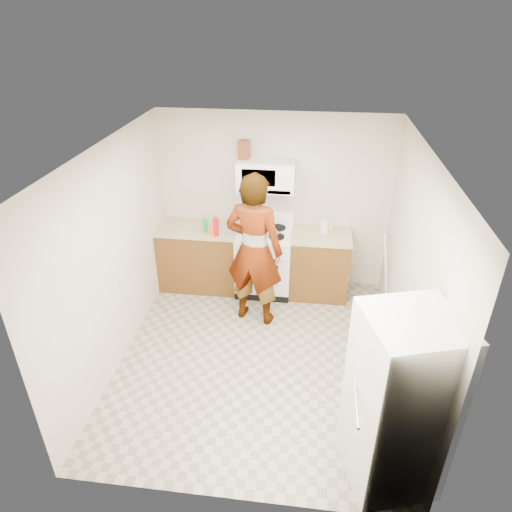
% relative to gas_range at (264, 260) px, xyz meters
% --- Properties ---
extents(floor, '(3.60, 3.60, 0.00)m').
position_rel_gas_range_xyz_m(floor, '(0.10, -1.48, -0.49)').
color(floor, gray).
rests_on(floor, ground).
extents(back_wall, '(3.20, 0.02, 2.50)m').
position_rel_gas_range_xyz_m(back_wall, '(0.10, 0.31, 0.76)').
color(back_wall, beige).
rests_on(back_wall, floor).
extents(right_wall, '(0.02, 3.60, 2.50)m').
position_rel_gas_range_xyz_m(right_wall, '(1.69, -1.48, 0.76)').
color(right_wall, beige).
rests_on(right_wall, floor).
extents(cabinet_left, '(1.12, 0.62, 0.90)m').
position_rel_gas_range_xyz_m(cabinet_left, '(-0.94, 0.01, -0.04)').
color(cabinet_left, brown).
rests_on(cabinet_left, floor).
extents(counter_left, '(1.14, 0.64, 0.03)m').
position_rel_gas_range_xyz_m(counter_left, '(-0.94, 0.01, 0.43)').
color(counter_left, tan).
rests_on(counter_left, cabinet_left).
extents(cabinet_right, '(0.80, 0.62, 0.90)m').
position_rel_gas_range_xyz_m(cabinet_right, '(0.78, 0.01, -0.04)').
color(cabinet_right, brown).
rests_on(cabinet_right, floor).
extents(counter_right, '(0.82, 0.64, 0.03)m').
position_rel_gas_range_xyz_m(counter_right, '(0.78, 0.01, 0.43)').
color(counter_right, tan).
rests_on(counter_right, cabinet_right).
extents(gas_range, '(0.76, 0.65, 1.13)m').
position_rel_gas_range_xyz_m(gas_range, '(0.00, 0.00, 0.00)').
color(gas_range, white).
rests_on(gas_range, floor).
extents(microwave, '(0.76, 0.38, 0.40)m').
position_rel_gas_range_xyz_m(microwave, '(0.00, 0.13, 1.21)').
color(microwave, white).
rests_on(microwave, back_wall).
extents(person, '(0.83, 0.64, 2.02)m').
position_rel_gas_range_xyz_m(person, '(-0.05, -0.71, 0.53)').
color(person, tan).
rests_on(person, floor).
extents(fridge, '(0.87, 0.87, 1.70)m').
position_rel_gas_range_xyz_m(fridge, '(1.41, -2.84, 0.36)').
color(fridge, silver).
rests_on(fridge, floor).
extents(kettle, '(0.17, 0.17, 0.16)m').
position_rel_gas_range_xyz_m(kettle, '(0.82, 0.09, 0.53)').
color(kettle, silver).
rests_on(kettle, counter_right).
extents(jug, '(0.15, 0.15, 0.24)m').
position_rel_gas_range_xyz_m(jug, '(-0.30, 0.18, 1.53)').
color(jug, brown).
rests_on(jug, microwave).
extents(saucepan, '(0.26, 0.26, 0.14)m').
position_rel_gas_range_xyz_m(saucepan, '(-0.18, 0.12, 0.54)').
color(saucepan, '#B7B8BC').
rests_on(saucepan, gas_range).
extents(tray, '(0.29, 0.23, 0.05)m').
position_rel_gas_range_xyz_m(tray, '(0.06, -0.08, 0.47)').
color(tray, silver).
rests_on(tray, gas_range).
extents(bottle_spray, '(0.10, 0.10, 0.26)m').
position_rel_gas_range_xyz_m(bottle_spray, '(-0.64, -0.20, 0.58)').
color(bottle_spray, '#B70D1D').
rests_on(bottle_spray, counter_left).
extents(bottle_hot_sauce, '(0.07, 0.07, 0.17)m').
position_rel_gas_range_xyz_m(bottle_hot_sauce, '(-0.68, -0.23, 0.53)').
color(bottle_hot_sauce, '#E15719').
rests_on(bottle_hot_sauce, counter_left).
extents(bottle_green_cap, '(0.06, 0.06, 0.18)m').
position_rel_gas_range_xyz_m(bottle_green_cap, '(-0.80, -0.11, 0.54)').
color(bottle_green_cap, '#198B26').
rests_on(bottle_green_cap, counter_left).
extents(pot_lid, '(0.26, 0.26, 0.01)m').
position_rel_gas_range_xyz_m(pot_lid, '(-0.42, -0.08, 0.46)').
color(pot_lid, white).
rests_on(pot_lid, counter_left).
extents(broom, '(0.23, 0.16, 1.20)m').
position_rel_gas_range_xyz_m(broom, '(1.64, -0.38, 0.12)').
color(broom, silver).
rests_on(broom, floor).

